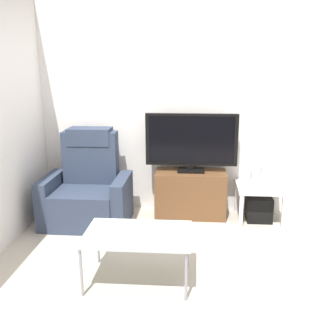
% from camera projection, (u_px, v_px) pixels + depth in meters
% --- Properties ---
extents(ground_plane, '(6.40, 6.40, 0.00)m').
position_uv_depth(ground_plane, '(188.00, 247.00, 3.95)').
color(ground_plane, '#B2A899').
extents(wall_back, '(6.40, 0.06, 2.60)m').
position_uv_depth(wall_back, '(192.00, 107.00, 4.69)').
color(wall_back, silver).
rests_on(wall_back, ground).
extents(tv_stand, '(0.85, 0.41, 0.56)m').
position_uv_depth(tv_stand, '(191.00, 194.00, 4.71)').
color(tv_stand, brown).
rests_on(tv_stand, ground).
extents(television, '(1.09, 0.20, 0.70)m').
position_uv_depth(television, '(191.00, 141.00, 4.55)').
color(television, black).
rests_on(television, tv_stand).
extents(recliner_armchair, '(0.98, 0.78, 1.08)m').
position_uv_depth(recliner_armchair, '(88.00, 191.00, 4.52)').
color(recliner_armchair, '#2D384C').
rests_on(recliner_armchair, ground).
extents(side_table, '(0.54, 0.54, 0.43)m').
position_uv_depth(side_table, '(260.00, 191.00, 4.55)').
color(side_table, white).
rests_on(side_table, ground).
extents(subwoofer_box, '(0.29, 0.29, 0.29)m').
position_uv_depth(subwoofer_box, '(259.00, 208.00, 4.61)').
color(subwoofer_box, black).
rests_on(subwoofer_box, ground).
extents(book_upright, '(0.03, 0.11, 0.19)m').
position_uv_depth(book_upright, '(252.00, 178.00, 4.50)').
color(book_upright, white).
rests_on(book_upright, side_table).
extents(game_console, '(0.07, 0.20, 0.24)m').
position_uv_depth(game_console, '(264.00, 176.00, 4.51)').
color(game_console, white).
rests_on(game_console, side_table).
extents(coffee_table, '(0.90, 0.60, 0.44)m').
position_uv_depth(coffee_table, '(138.00, 236.00, 3.25)').
color(coffee_table, '#B2C6C1').
rests_on(coffee_table, ground).
extents(cell_phone, '(0.09, 0.16, 0.01)m').
position_uv_depth(cell_phone, '(136.00, 235.00, 3.21)').
color(cell_phone, '#B7B7BC').
rests_on(cell_phone, coffee_table).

